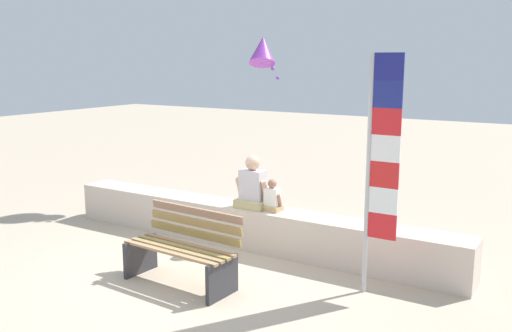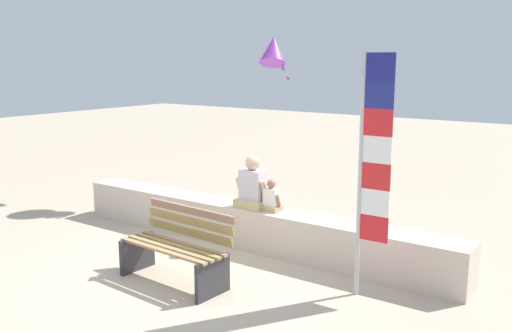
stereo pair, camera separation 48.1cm
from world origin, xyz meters
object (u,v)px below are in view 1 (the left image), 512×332
person_child (272,198)px  person_adult (253,187)px  park_bench (183,250)px  flag_banner (379,160)px  kite_purple (263,50)px

person_child → person_adult: bearing=-179.9°
person_child → park_bench: bearing=-102.3°
person_adult → flag_banner: 2.25m
park_bench → flag_banner: flag_banner is taller
park_bench → flag_banner: size_ratio=0.54×
park_bench → person_child: bearing=77.7°
park_bench → person_child: (0.34, 1.54, 0.35)m
person_adult → flag_banner: size_ratio=0.28×
flag_banner → kite_purple: size_ratio=2.92×
person_child → flag_banner: 2.01m
flag_banner → kite_purple: kite_purple is taller
person_adult → person_child: (0.31, 0.00, -0.12)m
person_child → flag_banner: bearing=-21.0°
park_bench → kite_purple: (-1.54, 4.42, 2.42)m
park_bench → kite_purple: 5.27m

